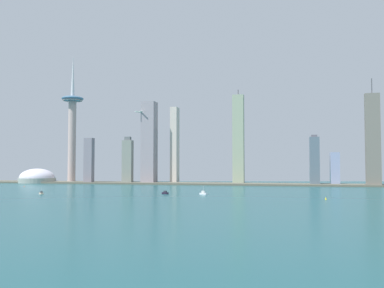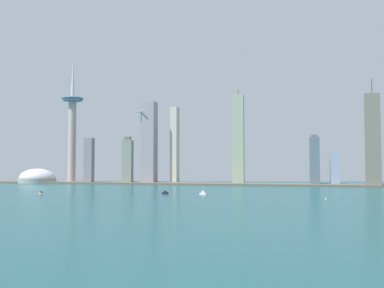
# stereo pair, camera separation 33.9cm
# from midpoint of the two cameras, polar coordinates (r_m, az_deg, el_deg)

# --- Properties ---
(ground_plane) EXTENTS (6000.00, 6000.00, 0.00)m
(ground_plane) POSITION_cam_midpoint_polar(r_m,az_deg,el_deg) (451.44, -13.85, -7.60)
(ground_plane) COLOR #1A4D53
(waterfront_pier) EXTENTS (925.52, 65.14, 3.29)m
(waterfront_pier) POSITION_cam_midpoint_polar(r_m,az_deg,el_deg) (846.63, -0.71, -5.31)
(waterfront_pier) COLOR #5E5B4D
(waterfront_pier) RESTS_ON ground
(observation_tower) EXTENTS (47.09, 47.09, 280.64)m
(observation_tower) POSITION_cam_midpoint_polar(r_m,az_deg,el_deg) (964.46, -15.76, 2.92)
(observation_tower) COLOR #BEA49F
(observation_tower) RESTS_ON ground
(stadium_dome) EXTENTS (77.76, 77.76, 40.14)m
(stadium_dome) POSITION_cam_midpoint_polar(r_m,az_deg,el_deg) (976.75, -20.04, -4.36)
(stadium_dome) COLOR #97A098
(stadium_dome) RESTS_ON ground
(skyscraper_0) EXTENTS (14.18, 24.36, 159.73)m
(skyscraper_0) POSITION_cam_midpoint_polar(r_m,az_deg,el_deg) (894.66, -2.34, -0.17)
(skyscraper_0) COLOR beige
(skyscraper_0) RESTS_ON ground
(skyscraper_1) EXTENTS (27.58, 27.96, 168.48)m
(skyscraper_1) POSITION_cam_midpoint_polar(r_m,az_deg,el_deg) (879.50, -5.76, 0.18)
(skyscraper_1) COLOR gray
(skyscraper_1) RESTS_ON ground
(skyscraper_2) EXTENTS (18.09, 13.63, 94.27)m
(skyscraper_2) POSITION_cam_midpoint_polar(r_m,az_deg,el_deg) (907.90, -13.64, -2.19)
(skyscraper_2) COLOR gray
(skyscraper_2) RESTS_ON ground
(skyscraper_3) EXTENTS (18.02, 21.03, 94.86)m
(skyscraper_3) POSITION_cam_midpoint_polar(r_m,az_deg,el_deg) (829.60, 16.07, -2.18)
(skyscraper_3) COLOR slate
(skyscraper_3) RESTS_ON ground
(skyscraper_4) EXTENTS (16.67, 24.49, 62.22)m
(skyscraper_4) POSITION_cam_midpoint_polar(r_m,az_deg,el_deg) (848.59, 18.58, -3.17)
(skyscraper_4) COLOR #8F9EC5
(skyscraper_4) RESTS_ON ground
(skyscraper_5) EXTENTS (20.72, 13.29, 96.58)m
(skyscraper_5) POSITION_cam_midpoint_polar(r_m,az_deg,el_deg) (884.69, -8.63, -2.31)
(skyscraper_5) COLOR gray
(skyscraper_5) RESTS_ON ground
(skyscraper_6) EXTENTS (22.18, 15.93, 189.52)m
(skyscraper_6) POSITION_cam_midpoint_polar(r_m,az_deg,el_deg) (854.27, 6.22, 0.61)
(skyscraper_6) COLOR #97A689
(skyscraper_6) RESTS_ON ground
(skyscraper_7) EXTENTS (24.72, 12.78, 192.65)m
(skyscraper_7) POSITION_cam_midpoint_polar(r_m,az_deg,el_deg) (817.44, 23.05, 0.53)
(skyscraper_7) COLOR slate
(skyscraper_7) RESTS_ON ground
(boat_0) EXTENTS (10.34, 7.73, 4.38)m
(boat_0) POSITION_cam_midpoint_polar(r_m,az_deg,el_deg) (565.74, -3.63, -6.54)
(boat_0) COLOR black
(boat_0) RESTS_ON ground
(boat_1) EXTENTS (9.26, 9.12, 8.41)m
(boat_1) POSITION_cam_midpoint_polar(r_m,az_deg,el_deg) (595.87, -19.55, -6.21)
(boat_1) COLOR beige
(boat_1) RESTS_ON ground
(boat_2) EXTENTS (10.72, 7.52, 10.80)m
(boat_2) POSITION_cam_midpoint_polar(r_m,az_deg,el_deg) (553.57, 1.50, -6.61)
(boat_2) COLOR white
(boat_2) RESTS_ON ground
(channel_buoy_0) EXTENTS (1.70, 1.70, 1.90)m
(channel_buoy_0) POSITION_cam_midpoint_polar(r_m,az_deg,el_deg) (806.68, -21.57, -5.29)
(channel_buoy_0) COLOR #E54C19
(channel_buoy_0) RESTS_ON ground
(channel_buoy_1) EXTENTS (1.89, 1.89, 2.90)m
(channel_buoy_1) POSITION_cam_midpoint_polar(r_m,az_deg,el_deg) (495.63, 17.46, -6.95)
(channel_buoy_1) COLOR yellow
(channel_buoy_1) RESTS_ON ground
(airplane) EXTENTS (19.45, 20.18, 7.34)m
(airplane) POSITION_cam_midpoint_polar(r_m,az_deg,el_deg) (875.96, -6.94, 4.30)
(airplane) COLOR silver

